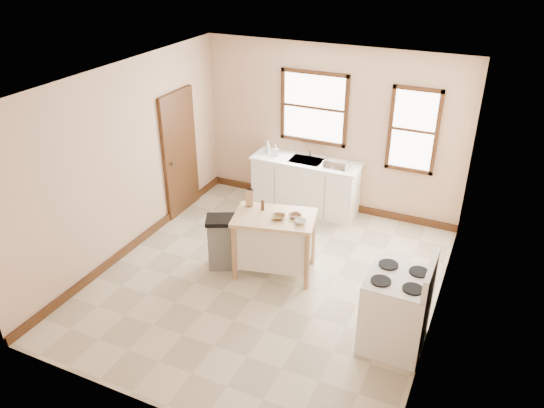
% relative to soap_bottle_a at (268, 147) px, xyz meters
% --- Properties ---
extents(floor, '(5.00, 5.00, 0.00)m').
position_rel_soap_bottle_a_xyz_m(floor, '(1.02, -2.20, -1.03)').
color(floor, beige).
rests_on(floor, ground).
extents(ceiling, '(5.00, 5.00, 0.00)m').
position_rel_soap_bottle_a_xyz_m(ceiling, '(1.02, -2.20, 1.77)').
color(ceiling, white).
rests_on(ceiling, ground).
extents(wall_back, '(4.50, 0.04, 2.80)m').
position_rel_soap_bottle_a_xyz_m(wall_back, '(1.02, 0.30, 0.37)').
color(wall_back, '#D6AD8D').
rests_on(wall_back, ground).
extents(wall_left, '(0.04, 5.00, 2.80)m').
position_rel_soap_bottle_a_xyz_m(wall_left, '(-1.23, -2.20, 0.37)').
color(wall_left, '#D6AD8D').
rests_on(wall_left, ground).
extents(wall_right, '(0.04, 5.00, 2.80)m').
position_rel_soap_bottle_a_xyz_m(wall_right, '(3.27, -2.20, 0.37)').
color(wall_right, '#D6AD8D').
rests_on(wall_right, ground).
extents(window_main, '(1.17, 0.06, 1.22)m').
position_rel_soap_bottle_a_xyz_m(window_main, '(0.72, 0.28, 0.72)').
color(window_main, '#3A1B0F').
rests_on(window_main, wall_back).
extents(window_side, '(0.77, 0.06, 1.37)m').
position_rel_soap_bottle_a_xyz_m(window_side, '(2.37, 0.28, 0.57)').
color(window_side, '#3A1B0F').
rests_on(window_side, wall_back).
extents(door_left, '(0.06, 0.90, 2.10)m').
position_rel_soap_bottle_a_xyz_m(door_left, '(-1.19, -0.90, 0.02)').
color(door_left, '#3A1B0F').
rests_on(door_left, ground).
extents(baseboard_back, '(4.50, 0.04, 0.12)m').
position_rel_soap_bottle_a_xyz_m(baseboard_back, '(1.02, 0.27, -0.97)').
color(baseboard_back, '#3A1B0F').
rests_on(baseboard_back, ground).
extents(baseboard_left, '(0.04, 5.00, 0.12)m').
position_rel_soap_bottle_a_xyz_m(baseboard_left, '(-1.20, -2.20, -0.97)').
color(baseboard_left, '#3A1B0F').
rests_on(baseboard_left, ground).
extents(sink_counter, '(1.86, 0.62, 0.92)m').
position_rel_soap_bottle_a_xyz_m(sink_counter, '(0.72, 0.00, -0.57)').
color(sink_counter, white).
rests_on(sink_counter, ground).
extents(faucet, '(0.03, 0.03, 0.22)m').
position_rel_soap_bottle_a_xyz_m(faucet, '(0.72, 0.18, -0.00)').
color(faucet, silver).
rests_on(faucet, sink_counter).
extents(soap_bottle_a, '(0.11, 0.11, 0.23)m').
position_rel_soap_bottle_a_xyz_m(soap_bottle_a, '(0.00, 0.00, 0.00)').
color(soap_bottle_a, '#B2B2B2').
rests_on(soap_bottle_a, sink_counter).
extents(soap_bottle_b, '(0.12, 0.12, 0.19)m').
position_rel_soap_bottle_a_xyz_m(soap_bottle_b, '(0.17, -0.04, -0.02)').
color(soap_bottle_b, '#B2B2B2').
rests_on(soap_bottle_b, sink_counter).
extents(dish_rack, '(0.44, 0.35, 0.10)m').
position_rel_soap_bottle_a_xyz_m(dish_rack, '(1.27, -0.06, -0.06)').
color(dish_rack, silver).
rests_on(dish_rack, sink_counter).
extents(kitchen_island, '(1.24, 0.94, 0.91)m').
position_rel_soap_bottle_a_xyz_m(kitchen_island, '(1.03, -1.97, -0.58)').
color(kitchen_island, '#F9C992').
rests_on(kitchen_island, ground).
extents(knife_block, '(0.13, 0.13, 0.20)m').
position_rel_soap_bottle_a_xyz_m(knife_block, '(0.57, -1.83, -0.03)').
color(knife_block, tan).
rests_on(knife_block, kitchen_island).
extents(pepper_grinder, '(0.06, 0.06, 0.15)m').
position_rel_soap_bottle_a_xyz_m(pepper_grinder, '(0.80, -1.88, -0.05)').
color(pepper_grinder, '#412311').
rests_on(pepper_grinder, kitchen_island).
extents(bowl_a, '(0.24, 0.24, 0.04)m').
position_rel_soap_bottle_a_xyz_m(bowl_a, '(1.10, -2.01, -0.11)').
color(bowl_a, brown).
rests_on(bowl_a, kitchen_island).
extents(bowl_b, '(0.23, 0.23, 0.04)m').
position_rel_soap_bottle_a_xyz_m(bowl_b, '(1.29, -1.88, -0.11)').
color(bowl_b, brown).
rests_on(bowl_b, kitchen_island).
extents(bowl_c, '(0.17, 0.17, 0.05)m').
position_rel_soap_bottle_a_xyz_m(bowl_c, '(1.42, -2.01, -0.10)').
color(bowl_c, silver).
rests_on(bowl_c, kitchen_island).
extents(trash_bin, '(0.51, 0.48, 0.79)m').
position_rel_soap_bottle_a_xyz_m(trash_bin, '(0.28, -2.16, -0.64)').
color(trash_bin, slate).
rests_on(trash_bin, ground).
extents(gas_stove, '(0.76, 0.77, 1.21)m').
position_rel_soap_bottle_a_xyz_m(gas_stove, '(2.91, -2.73, -0.43)').
color(gas_stove, white).
rests_on(gas_stove, ground).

